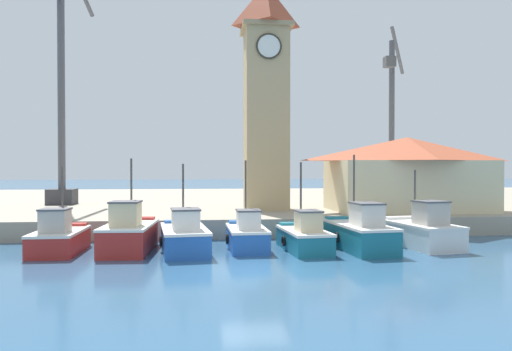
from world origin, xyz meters
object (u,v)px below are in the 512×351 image
at_px(fishing_boat_mid_left, 247,235).
at_px(fishing_boat_left_outer, 129,234).
at_px(fishing_boat_left_inner, 184,237).
at_px(fishing_boat_right_inner, 422,231).
at_px(fishing_boat_center, 304,237).
at_px(fishing_boat_mid_right, 360,233).
at_px(fishing_boat_far_left, 59,238).
at_px(port_crane_far, 392,136).
at_px(warehouse_right, 407,173).
at_px(port_crane_near, 62,106).
at_px(clock_tower, 266,90).

bearing_deg(fishing_boat_mid_left, fishing_boat_left_outer, -178.40).
distance_m(fishing_boat_left_inner, fishing_boat_right_inner, 11.73).
bearing_deg(fishing_boat_right_inner, fishing_boat_left_inner, -178.74).
relative_size(fishing_boat_left_inner, fishing_boat_center, 1.13).
bearing_deg(fishing_boat_mid_right, fishing_boat_left_inner, 178.78).
height_order(fishing_boat_far_left, port_crane_far, port_crane_far).
relative_size(fishing_boat_left_inner, fishing_boat_mid_right, 0.95).
xyz_separation_m(fishing_boat_center, warehouse_right, (8.79, 8.70, 2.92)).
bearing_deg(fishing_boat_right_inner, fishing_boat_far_left, 179.30).
xyz_separation_m(fishing_boat_mid_right, port_crane_near, (-18.44, 17.07, 7.96)).
bearing_deg(port_crane_near, warehouse_right, -18.83).
bearing_deg(fishing_boat_left_outer, fishing_boat_right_inner, -0.62).
relative_size(clock_tower, port_crane_far, 1.01).
relative_size(fishing_boat_center, fishing_boat_right_inner, 0.93).
bearing_deg(port_crane_far, fishing_boat_mid_left, -124.91).
bearing_deg(warehouse_right, fishing_boat_left_inner, -149.45).
relative_size(fishing_boat_mid_left, fishing_boat_right_inner, 0.90).
distance_m(fishing_boat_left_outer, fishing_boat_left_inner, 2.63).
bearing_deg(port_crane_near, port_crane_far, 14.00).
bearing_deg(port_crane_near, fishing_boat_left_inner, -59.25).
bearing_deg(clock_tower, fishing_boat_far_left, -137.79).
bearing_deg(port_crane_far, port_crane_near, -166.00).
xyz_separation_m(fishing_boat_mid_left, port_crane_near, (-13.04, 16.32, 8.08)).
height_order(fishing_boat_left_inner, port_crane_near, port_crane_near).
bearing_deg(fishing_boat_far_left, fishing_boat_center, -3.16).
bearing_deg(fishing_boat_left_inner, fishing_boat_far_left, 175.33).
bearing_deg(fishing_boat_mid_right, port_crane_near, 137.20).
height_order(fishing_boat_mid_left, clock_tower, clock_tower).
bearing_deg(clock_tower, warehouse_right, -11.46).
xyz_separation_m(fishing_boat_left_outer, port_crane_near, (-7.45, 16.48, 7.93)).
relative_size(warehouse_right, port_crane_near, 0.51).
distance_m(fishing_boat_mid_right, warehouse_right, 10.98).
relative_size(fishing_boat_center, port_crane_far, 0.26).
bearing_deg(warehouse_right, port_crane_far, 72.13).
distance_m(clock_tower, port_crane_near, 16.56).
height_order(fishing_boat_mid_right, fishing_boat_right_inner, fishing_boat_mid_right).
bearing_deg(clock_tower, fishing_boat_left_inner, -116.44).
xyz_separation_m(fishing_boat_mid_left, port_crane_far, (16.54, 23.70, 6.36)).
bearing_deg(fishing_boat_far_left, fishing_boat_left_inner, -4.67).
distance_m(fishing_boat_left_outer, fishing_boat_right_inner, 14.33).
bearing_deg(port_crane_far, fishing_boat_left_inner, -128.83).
distance_m(fishing_boat_right_inner, port_crane_near, 28.54).
height_order(fishing_boat_left_inner, warehouse_right, warehouse_right).
relative_size(fishing_boat_left_outer, warehouse_right, 0.46).
distance_m(fishing_boat_far_left, port_crane_near, 18.78).
xyz_separation_m(fishing_boat_mid_left, clock_tower, (2.19, 9.85, 8.59)).
bearing_deg(fishing_boat_left_inner, fishing_boat_mid_right, -1.22).
bearing_deg(fishing_boat_right_inner, fishing_boat_mid_left, 177.96).
xyz_separation_m(fishing_boat_right_inner, warehouse_right, (2.74, 8.28, 2.80)).
height_order(fishing_boat_mid_left, warehouse_right, warehouse_right).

